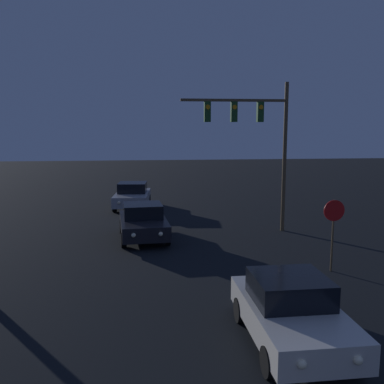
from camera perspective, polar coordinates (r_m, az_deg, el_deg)
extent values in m
cube|color=beige|center=(10.28, 13.14, -15.98)|extent=(1.99, 3.92, 0.63)
cube|color=black|center=(10.21, 12.88, -12.44)|extent=(1.67, 1.64, 0.59)
cylinder|color=black|center=(9.78, 20.89, -19.75)|extent=(0.22, 0.62, 0.62)
cylinder|color=black|center=(9.15, 10.24, -21.41)|extent=(0.22, 0.62, 0.62)
cylinder|color=black|center=(11.74, 15.21, -14.51)|extent=(0.22, 0.62, 0.62)
cylinder|color=black|center=(11.21, 6.44, -15.38)|extent=(0.22, 0.62, 0.62)
sphere|color=#F9EFC6|center=(8.87, 21.28, -20.16)|extent=(0.18, 0.18, 0.18)
sphere|color=#F9EFC6|center=(8.45, 14.45, -21.34)|extent=(0.18, 0.18, 0.18)
cube|color=black|center=(18.82, -6.51, -4.39)|extent=(2.24, 4.03, 0.63)
cube|color=black|center=(18.88, -6.59, -2.46)|extent=(1.77, 1.74, 0.59)
cylinder|color=black|center=(17.82, -3.32, -6.13)|extent=(0.26, 0.64, 0.62)
cylinder|color=black|center=(17.68, -9.09, -6.35)|extent=(0.26, 0.64, 0.62)
cylinder|color=black|center=(20.14, -4.23, -4.39)|extent=(0.26, 0.64, 0.62)
cylinder|color=black|center=(20.02, -9.32, -4.57)|extent=(0.26, 0.64, 0.62)
sphere|color=#F9EFC6|center=(16.95, -4.20, -5.61)|extent=(0.18, 0.18, 0.18)
sphere|color=#F9EFC6|center=(16.87, -7.81, -5.74)|extent=(0.18, 0.18, 0.18)
cube|color=#99999E|center=(25.95, -7.96, -0.78)|extent=(2.24, 4.03, 0.63)
cube|color=black|center=(26.05, -7.94, 0.61)|extent=(1.77, 1.74, 0.59)
cylinder|color=black|center=(24.74, -6.19, -1.95)|extent=(0.26, 0.64, 0.62)
cylinder|color=black|center=(24.94, -10.27, -1.95)|extent=(0.26, 0.64, 0.62)
cylinder|color=black|center=(27.11, -5.80, -1.00)|extent=(0.26, 0.64, 0.62)
cylinder|color=black|center=(27.29, -9.54, -1.01)|extent=(0.26, 0.64, 0.62)
sphere|color=#F9EFC6|center=(23.96, -7.19, -1.40)|extent=(0.18, 0.18, 0.18)
sphere|color=#F9EFC6|center=(24.08, -9.72, -1.41)|extent=(0.18, 0.18, 0.18)
cylinder|color=brown|center=(20.23, 12.23, 4.43)|extent=(0.18, 0.18, 6.86)
cube|color=brown|center=(19.58, 5.63, 12.08)|extent=(4.82, 0.12, 0.12)
cube|color=#1E471E|center=(19.84, 9.08, 10.50)|extent=(0.28, 0.28, 0.90)
cylinder|color=orange|center=(19.70, 9.21, 11.10)|extent=(0.20, 0.02, 0.20)
cube|color=#1E471E|center=(19.56, 5.61, 10.59)|extent=(0.28, 0.28, 0.90)
cylinder|color=orange|center=(19.42, 5.71, 11.20)|extent=(0.20, 0.02, 0.20)
cube|color=#1E471E|center=(19.34, 2.06, 10.65)|extent=(0.28, 0.28, 0.90)
cylinder|color=orange|center=(19.20, 2.13, 11.26)|extent=(0.20, 0.02, 0.20)
cylinder|color=brown|center=(15.22, 18.24, -5.58)|extent=(0.07, 0.07, 2.46)
cylinder|color=red|center=(15.01, 18.43, -2.37)|extent=(0.72, 0.03, 0.72)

